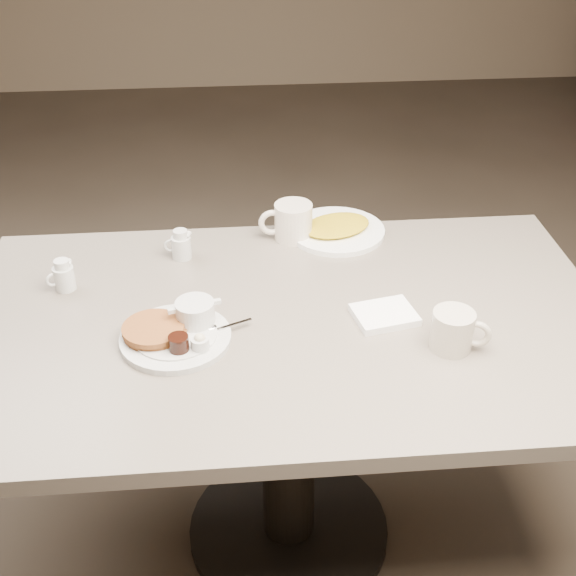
{
  "coord_description": "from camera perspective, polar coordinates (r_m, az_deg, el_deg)",
  "views": [
    {
      "loc": [
        -0.12,
        -1.39,
        1.75
      ],
      "look_at": [
        0.0,
        0.02,
        0.82
      ],
      "focal_mm": 46.51,
      "sensor_mm": 36.0,
      "label": 1
    }
  ],
  "objects": [
    {
      "name": "creamer_right",
      "position": [
        1.95,
        -8.19,
        3.25
      ],
      "size": [
        0.08,
        0.07,
        0.08
      ],
      "color": "silver",
      "rests_on": "diner_table"
    },
    {
      "name": "creamer_left",
      "position": [
        1.88,
        -16.79,
        0.88
      ],
      "size": [
        0.07,
        0.06,
        0.08
      ],
      "color": "silver",
      "rests_on": "diner_table"
    },
    {
      "name": "hash_plate",
      "position": [
        2.06,
        3.72,
        4.52
      ],
      "size": [
        0.35,
        0.35,
        0.04
      ],
      "color": "white",
      "rests_on": "diner_table"
    },
    {
      "name": "coffee_mug_far",
      "position": [
        2.01,
        0.28,
        5.1
      ],
      "size": [
        0.15,
        0.1,
        0.1
      ],
      "color": "beige",
      "rests_on": "diner_table"
    },
    {
      "name": "coffee_mug_near",
      "position": [
        1.64,
        12.57,
        -3.16
      ],
      "size": [
        0.14,
        0.12,
        0.09
      ],
      "color": "beige",
      "rests_on": "diner_table"
    },
    {
      "name": "main_plate",
      "position": [
        1.66,
        -8.53,
        -3.21
      ],
      "size": [
        0.32,
        0.3,
        0.07
      ],
      "color": "silver",
      "rests_on": "diner_table"
    },
    {
      "name": "napkin",
      "position": [
        1.73,
        7.38,
        -2.05
      ],
      "size": [
        0.16,
        0.14,
        0.02
      ],
      "color": "white",
      "rests_on": "diner_table"
    },
    {
      "name": "room",
      "position": [
        1.44,
        0.07,
        19.2
      ],
      "size": [
        7.04,
        8.04,
        2.84
      ],
      "color": "#4C3F33",
      "rests_on": "ground"
    },
    {
      "name": "diner_table",
      "position": [
        1.82,
        0.05,
        -6.66
      ],
      "size": [
        1.5,
        0.9,
        0.75
      ],
      "color": "slate",
      "rests_on": "ground"
    }
  ]
}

